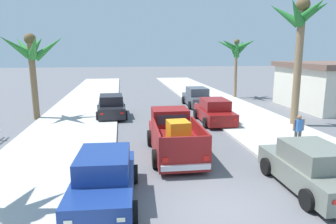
# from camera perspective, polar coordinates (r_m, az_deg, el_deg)

# --- Properties ---
(ground_plane) EXTENTS (160.00, 160.00, 0.00)m
(ground_plane) POSITION_cam_1_polar(r_m,az_deg,el_deg) (9.56, 9.10, -17.16)
(ground_plane) COLOR slate
(sidewalk_left) EXTENTS (5.21, 60.00, 0.12)m
(sidewalk_left) POSITION_cam_1_polar(r_m,az_deg,el_deg) (20.67, -16.71, -1.59)
(sidewalk_left) COLOR beige
(sidewalk_left) RESTS_ON ground
(sidewalk_right) EXTENTS (5.21, 60.00, 0.12)m
(sidewalk_right) POSITION_cam_1_polar(r_m,az_deg,el_deg) (22.09, 13.61, -0.61)
(sidewalk_right) COLOR beige
(sidewalk_right) RESTS_ON ground
(curb_left) EXTENTS (0.16, 60.00, 0.10)m
(curb_left) POSITION_cam_1_polar(r_m,az_deg,el_deg) (20.54, -13.38, -1.53)
(curb_left) COLOR silver
(curb_left) RESTS_ON ground
(curb_right) EXTENTS (0.16, 60.00, 0.10)m
(curb_right) POSITION_cam_1_polar(r_m,az_deg,el_deg) (21.66, 10.66, -0.74)
(curb_right) COLOR silver
(curb_right) RESTS_ON ground
(pickup_truck) EXTENTS (2.29, 5.25, 1.80)m
(pickup_truck) POSITION_cam_1_polar(r_m,az_deg,el_deg) (13.57, 1.17, -4.60)
(pickup_truck) COLOR maroon
(pickup_truck) RESTS_ON ground
(car_left_near) EXTENTS (2.08, 4.28, 1.54)m
(car_left_near) POSITION_cam_1_polar(r_m,az_deg,el_deg) (19.66, 8.69, 0.06)
(car_left_near) COLOR maroon
(car_left_near) RESTS_ON ground
(car_right_near) EXTENTS (2.05, 4.27, 1.54)m
(car_right_near) POSITION_cam_1_polar(r_m,az_deg,el_deg) (11.29, 25.31, -9.59)
(car_right_near) COLOR slate
(car_right_near) RESTS_ON ground
(car_left_mid) EXTENTS (2.04, 4.27, 1.54)m
(car_left_mid) POSITION_cam_1_polar(r_m,az_deg,el_deg) (25.44, 5.51, 2.72)
(car_left_mid) COLOR #474C56
(car_left_mid) RESTS_ON ground
(car_right_mid) EXTENTS (2.16, 4.32, 1.54)m
(car_right_mid) POSITION_cam_1_polar(r_m,az_deg,el_deg) (21.58, -10.58, 1.01)
(car_right_mid) COLOR black
(car_right_mid) RESTS_ON ground
(car_left_far) EXTENTS (2.20, 4.33, 1.54)m
(car_left_far) POSITION_cam_1_polar(r_m,az_deg,el_deg) (9.64, -11.90, -12.30)
(car_left_far) COLOR navy
(car_left_far) RESTS_ON ground
(palm_tree_right_fore) EXTENTS (3.30, 3.24, 7.56)m
(palm_tree_right_fore) POSITION_cam_1_polar(r_m,az_deg,el_deg) (19.92, 23.51, 14.26)
(palm_tree_right_fore) COLOR #846B4C
(palm_tree_right_fore) RESTS_ON ground
(palm_tree_left_mid) EXTENTS (3.75, 3.61, 5.66)m
(palm_tree_left_mid) POSITION_cam_1_polar(r_m,az_deg,el_deg) (21.79, -24.19, 10.12)
(palm_tree_left_mid) COLOR brown
(palm_tree_left_mid) RESTS_ON ground
(palm_tree_left_back) EXTENTS (3.48, 3.88, 5.75)m
(palm_tree_left_back) POSITION_cam_1_polar(r_m,az_deg,el_deg) (30.18, 12.69, 11.65)
(palm_tree_left_back) COLOR #846B4C
(palm_tree_left_back) RESTS_ON ground
(pedestrian) EXTENTS (0.57, 0.34, 1.59)m
(pedestrian) POSITION_cam_1_polar(r_m,az_deg,el_deg) (15.66, 23.28, -2.94)
(pedestrian) COLOR #4C4C4C
(pedestrian) RESTS_ON ground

